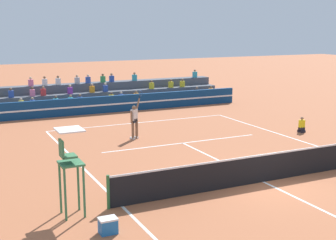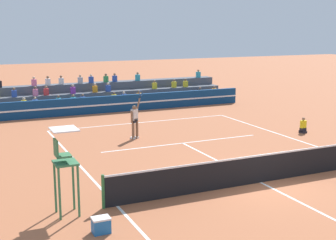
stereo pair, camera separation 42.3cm
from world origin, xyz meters
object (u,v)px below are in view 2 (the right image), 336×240
at_px(ball_kid_courtside, 303,127).
at_px(equipment_cooler, 101,225).
at_px(umpire_chair, 64,160).
at_px(tennis_ball, 233,174).
at_px(tennis_player, 135,119).

height_order(ball_kid_courtside, equipment_cooler, ball_kid_courtside).
height_order(umpire_chair, equipment_cooler, umpire_chair).
height_order(tennis_ball, equipment_cooler, equipment_cooler).
bearing_deg(tennis_player, equipment_cooler, -115.47).
height_order(umpire_chair, ball_kid_courtside, umpire_chair).
relative_size(umpire_chair, equipment_cooler, 5.34).
distance_m(umpire_chair, tennis_ball, 7.00).
bearing_deg(ball_kid_courtside, umpire_chair, -157.55).
bearing_deg(tennis_player, tennis_ball, -79.25).
xyz_separation_m(ball_kid_courtside, equipment_cooler, (-13.39, -7.45, -0.10)).
bearing_deg(equipment_cooler, ball_kid_courtside, 29.10).
height_order(tennis_player, equipment_cooler, tennis_player).
xyz_separation_m(ball_kid_courtside, tennis_ball, (-7.29, -4.59, -0.30)).
bearing_deg(umpire_chair, tennis_ball, 10.06).
relative_size(umpire_chair, tennis_ball, 39.26).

